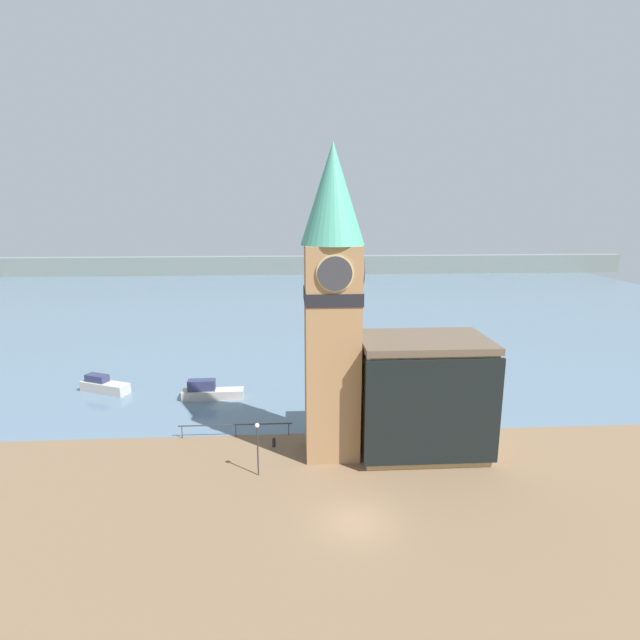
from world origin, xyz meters
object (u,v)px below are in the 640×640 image
boat_near (210,392)px  clock_tower (332,297)px  pier_building (422,395)px  boat_far (104,386)px  lamp_post (257,439)px  mooring_bollard_near (274,442)px

boat_near → clock_tower: bearing=-47.8°
clock_tower → pier_building: size_ratio=2.36×
boat_far → boat_near: bearing=11.5°
lamp_post → pier_building: bearing=13.5°
boat_near → lamp_post: bearing=-70.4°
boat_near → mooring_bollard_near: bearing=-59.3°
mooring_bollard_near → lamp_post: (-0.95, -4.16, 2.30)m
pier_building → boat_near: 21.49m
boat_far → lamp_post: size_ratio=1.37×
clock_tower → lamp_post: bearing=-150.0°
clock_tower → lamp_post: 11.12m
boat_near → lamp_post: lamp_post is taller
lamp_post → mooring_bollard_near: bearing=77.1°
clock_tower → mooring_bollard_near: clock_tower is taller
pier_building → mooring_bollard_near: 11.94m
boat_near → lamp_post: (5.52, -14.60, 2.02)m
mooring_bollard_near → clock_tower: bearing=-13.7°
boat_far → mooring_bollard_near: size_ratio=7.04×
mooring_bollard_near → boat_near: bearing=121.8°
clock_tower → boat_far: (-21.83, 13.94, -11.29)m
clock_tower → pier_building: bearing=-1.5°
pier_building → boat_far: 32.11m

